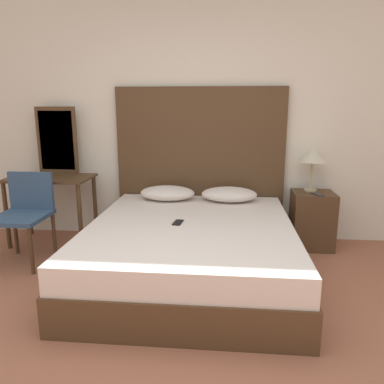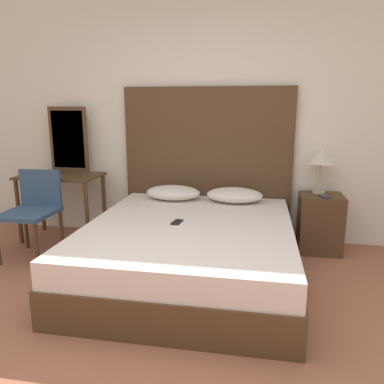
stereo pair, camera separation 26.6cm
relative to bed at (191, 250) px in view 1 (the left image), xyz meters
The scene contains 13 objects.
ground_plane 1.33m from the bed, 91.52° to the right, with size 16.00×16.00×0.00m, color #9E5B42.
wall_back 1.58m from the bed, 91.76° to the left, with size 10.00×0.06×2.70m.
bed is the anchor object (origin of this frame).
headboard 1.21m from the bed, 90.00° to the left, with size 1.85×0.05×1.68m.
pillow_left 0.91m from the bed, 112.68° to the left, with size 0.58×0.38×0.15m.
pillow_right 0.91m from the bed, 67.32° to the left, with size 0.58×0.38×0.15m.
phone_on_bed 0.28m from the bed, behind, with size 0.09×0.16×0.01m.
nightstand 1.47m from the bed, 34.48° to the left, with size 0.42×0.38×0.60m.
table_lamp 1.66m from the bed, 37.46° to the left, with size 0.30×0.30×0.46m.
phone_on_nightstand 1.47m from the bed, 31.04° to the left, with size 0.11×0.16×0.01m.
vanity_desk 1.78m from the bed, 155.74° to the left, with size 0.87×0.53×0.74m.
vanity_mirror 2.04m from the bed, 149.02° to the left, with size 0.45×0.03×0.74m.
chair 1.66m from the bed, behind, with size 0.46×0.51×0.85m.
Camera 1 is at (0.33, -1.76, 1.48)m, focal length 35.00 mm.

